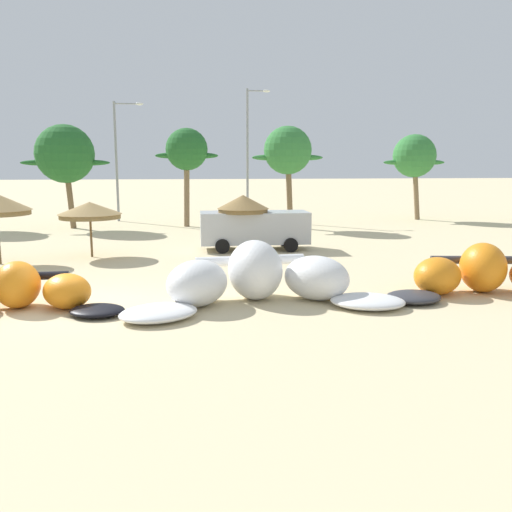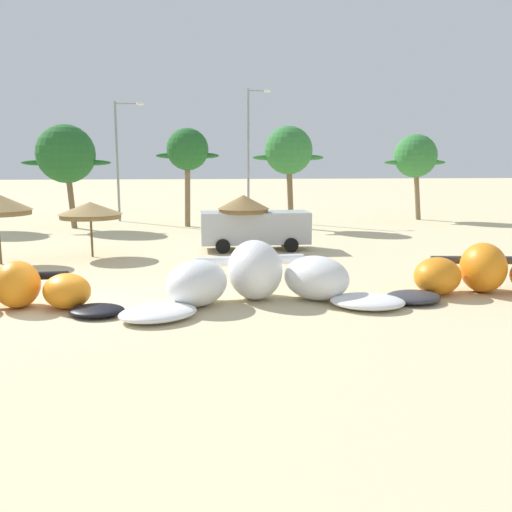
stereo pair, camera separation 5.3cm
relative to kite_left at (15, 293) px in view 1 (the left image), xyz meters
name	(u,v)px [view 1 (the left image)]	position (x,y,z in m)	size (l,w,h in m)	color
ground_plane	(77,304)	(1.59, 0.50, -0.52)	(260.00, 260.00, 0.00)	beige
kite_left	(15,293)	(0.00, 0.00, 0.00)	(6.51, 3.16, 1.37)	black
kite_left_of_center	(258,280)	(6.98, 0.05, 0.18)	(8.57, 4.26, 1.83)	white
kite_center	(487,275)	(14.36, 0.13, 0.09)	(7.20, 3.84, 1.61)	#333338
beach_umbrella_near_palms	(90,210)	(0.64, 9.04, 1.57)	(2.79, 2.79, 2.47)	brown
beach_umbrella_outermost	(243,204)	(7.57, 10.02, 1.72)	(2.48, 2.48, 2.67)	brown
parked_van	(252,227)	(8.02, 10.20, 0.57)	(5.22, 2.25, 1.84)	#B2B7BC
palm_left_of_gap	(65,154)	(-2.66, 20.48, 4.18)	(5.54, 3.69, 6.59)	brown
palm_center_left	(187,151)	(4.99, 20.53, 4.44)	(4.10, 2.73, 6.42)	#7F6647
palm_center_right	(288,151)	(11.38, 18.98, 4.38)	(4.60, 3.07, 6.51)	brown
palm_right_of_gap	(414,157)	(21.55, 22.91, 4.10)	(4.70, 3.13, 6.25)	#7F6647
lamppost_west_center	(119,154)	(0.20, 24.58, 4.26)	(2.12, 0.24, 8.44)	gray
lamppost_east_center	(249,148)	(9.54, 24.37, 4.73)	(1.76, 0.24, 9.43)	gray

